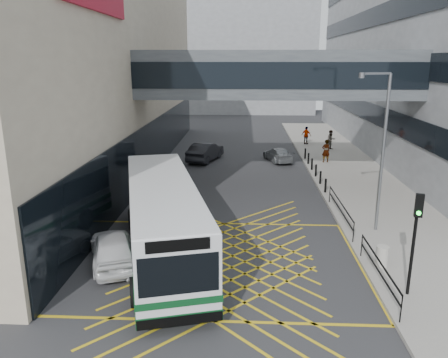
# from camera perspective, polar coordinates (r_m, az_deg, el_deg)

# --- Properties ---
(ground) EXTENTS (120.00, 120.00, 0.00)m
(ground) POSITION_cam_1_polar(r_m,az_deg,el_deg) (19.21, -0.60, -10.68)
(ground) COLOR #333335
(building_far) EXTENTS (28.00, 16.00, 18.00)m
(building_far) POSITION_cam_1_polar(r_m,az_deg,el_deg) (77.30, 0.58, 15.71)
(building_far) COLOR gray
(building_far) RESTS_ON ground
(skybridge) EXTENTS (20.00, 4.10, 3.00)m
(skybridge) POSITION_cam_1_polar(r_m,az_deg,el_deg) (29.32, 6.83, 13.40)
(skybridge) COLOR #494F54
(skybridge) RESTS_ON ground
(pavement) EXTENTS (6.00, 54.00, 0.16)m
(pavement) POSITION_cam_1_polar(r_m,az_deg,el_deg) (34.23, 16.16, 0.58)
(pavement) COLOR gray
(pavement) RESTS_ON ground
(box_junction) EXTENTS (12.00, 9.00, 0.01)m
(box_junction) POSITION_cam_1_polar(r_m,az_deg,el_deg) (19.21, -0.60, -10.67)
(box_junction) COLOR gold
(box_junction) RESTS_ON ground
(bus) EXTENTS (5.80, 12.28, 3.36)m
(bus) POSITION_cam_1_polar(r_m,az_deg,el_deg) (19.30, -8.01, -4.90)
(bus) COLOR silver
(bus) RESTS_ON ground
(car_white) EXTENTS (3.43, 5.07, 1.49)m
(car_white) POSITION_cam_1_polar(r_m,az_deg,el_deg) (19.24, -14.35, -8.69)
(car_white) COLOR white
(car_white) RESTS_ON ground
(car_dark) EXTENTS (3.36, 5.43, 1.59)m
(car_dark) POSITION_cam_1_polar(r_m,az_deg,el_deg) (37.65, -2.45, 3.60)
(car_dark) COLOR black
(car_dark) RESTS_ON ground
(car_silver) EXTENTS (2.73, 4.30, 1.24)m
(car_silver) POSITION_cam_1_polar(r_m,az_deg,el_deg) (37.73, 7.07, 3.25)
(car_silver) COLOR gray
(car_silver) RESTS_ON ground
(traffic_light) EXTENTS (0.30, 0.46, 3.88)m
(traffic_light) POSITION_cam_1_polar(r_m,az_deg,el_deg) (16.67, 23.74, -6.16)
(traffic_light) COLOR black
(traffic_light) RESTS_ON pavement
(street_lamp) EXTENTS (1.71, 0.81, 7.71)m
(street_lamp) POSITION_cam_1_polar(r_m,az_deg,el_deg) (22.14, 19.79, 4.34)
(street_lamp) COLOR slate
(street_lamp) RESTS_ON pavement
(litter_bin) EXTENTS (0.50, 0.50, 0.86)m
(litter_bin) POSITION_cam_1_polar(r_m,az_deg,el_deg) (19.42, 19.94, -9.44)
(litter_bin) COLOR #ADA89E
(litter_bin) RESTS_ON pavement
(kerb_railings) EXTENTS (0.05, 12.54, 1.00)m
(kerb_railings) POSITION_cam_1_polar(r_m,az_deg,el_deg) (21.08, 16.74, -6.33)
(kerb_railings) COLOR black
(kerb_railings) RESTS_ON pavement
(bollards) EXTENTS (0.14, 10.14, 0.90)m
(bollards) POSITION_cam_1_polar(r_m,az_deg,el_deg) (33.57, 11.66, 1.53)
(bollards) COLOR black
(bollards) RESTS_ON pavement
(pedestrian_a) EXTENTS (0.86, 0.71, 1.90)m
(pedestrian_a) POSITION_cam_1_polar(r_m,az_deg,el_deg) (37.27, 13.16, 3.58)
(pedestrian_a) COLOR gray
(pedestrian_a) RESTS_ON pavement
(pedestrian_b) EXTENTS (1.03, 0.82, 1.84)m
(pedestrian_b) POSITION_cam_1_polar(r_m,az_deg,el_deg) (42.83, 13.79, 4.98)
(pedestrian_b) COLOR gray
(pedestrian_b) RESTS_ON pavement
(pedestrian_c) EXTENTS (1.15, 1.02, 1.78)m
(pedestrian_c) POSITION_cam_1_polar(r_m,az_deg,el_deg) (45.06, 10.70, 5.61)
(pedestrian_c) COLOR gray
(pedestrian_c) RESTS_ON pavement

